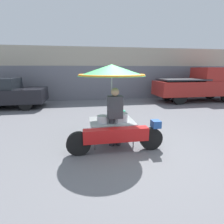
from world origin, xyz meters
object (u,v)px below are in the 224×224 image
(vendor_person, at_px, (115,114))
(parked_car, at_px, (1,93))
(pickup_truck, at_px, (199,85))
(vendor_motorcycle_cart, at_px, (113,86))

(vendor_person, distance_m, parked_car, 7.30)
(pickup_truck, bearing_deg, vendor_person, -139.03)
(vendor_person, xyz_separation_m, parked_car, (-4.88, 5.43, -0.07))
(vendor_motorcycle_cart, distance_m, parked_car, 7.21)
(vendor_motorcycle_cart, distance_m, vendor_person, 0.72)
(pickup_truck, bearing_deg, vendor_motorcycle_cart, -139.92)
(pickup_truck, bearing_deg, parked_car, -179.59)
(vendor_person, height_order, pickup_truck, pickup_truck)
(vendor_motorcycle_cart, height_order, vendor_person, vendor_motorcycle_cart)
(vendor_person, distance_m, pickup_truck, 8.40)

